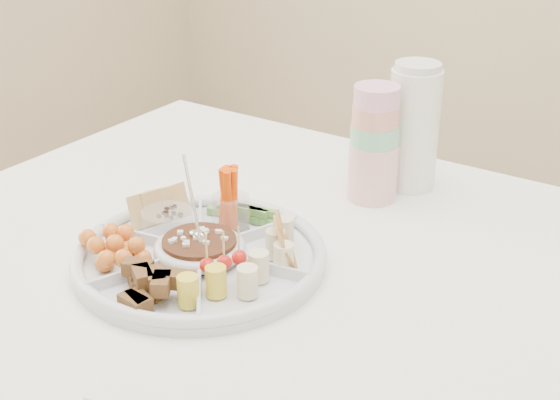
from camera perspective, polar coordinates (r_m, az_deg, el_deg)
The scene contains 10 objects.
party_tray at distance 1.19m, azimuth -5.88°, elevation -3.84°, with size 0.38×0.38×0.04m, color white.
bean_dip at distance 1.19m, azimuth -5.90°, elevation -3.53°, with size 0.11×0.11×0.04m, color #542810.
tortillas at distance 1.19m, azimuth 0.35°, elevation -2.70°, with size 0.10×0.10×0.06m, color #AC773B, non-canonical shape.
carrot_cucumber at distance 1.28m, azimuth -3.01°, elevation 0.36°, with size 0.12×0.12×0.11m, color #FC4B03, non-canonical shape.
pita_raisins at distance 1.29m, azimuth -8.78°, elevation -0.66°, with size 0.11×0.11×0.06m, color tan, non-canonical shape.
cherries at distance 1.20m, azimuth -12.14°, elevation -3.47°, with size 0.12×0.12×0.05m, color #CA790E, non-canonical shape.
granola_chunks at distance 1.09m, azimuth -9.38°, elevation -6.22°, with size 0.11×0.11×0.05m, color brown, non-canonical shape.
banana_tomato at distance 1.08m, azimuth -2.55°, elevation -4.95°, with size 0.10×0.10×0.08m, color #F9E87B, non-canonical shape.
cup_stack at distance 1.38m, azimuth 6.94°, elevation 4.75°, with size 0.09×0.09×0.24m, color white.
thermos at distance 1.44m, azimuth 9.74°, elevation 5.42°, with size 0.09×0.09×0.24m, color white.
Camera 1 is at (0.48, -0.88, 1.36)m, focal length 50.00 mm.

